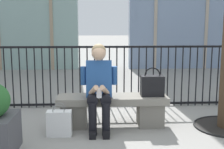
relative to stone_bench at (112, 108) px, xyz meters
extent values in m
plane|color=gray|center=(0.00, 0.00, -0.27)|extent=(60.00, 60.00, 0.00)
cube|color=gray|center=(0.00, 0.00, 0.13)|extent=(1.60, 0.44, 0.10)
cube|color=slate|center=(-0.56, 0.00, -0.10)|extent=(0.36, 0.37, 0.35)
cube|color=slate|center=(0.56, 0.00, -0.10)|extent=(0.36, 0.37, 0.35)
cylinder|color=black|center=(-0.28, -0.18, 0.20)|extent=(0.15, 0.40, 0.15)
cylinder|color=black|center=(-0.28, -0.38, -0.05)|extent=(0.11, 0.11, 0.45)
cube|color=black|center=(-0.28, -0.44, -0.23)|extent=(0.09, 0.22, 0.08)
cylinder|color=black|center=(-0.10, -0.18, 0.20)|extent=(0.15, 0.40, 0.15)
cylinder|color=black|center=(-0.10, -0.38, -0.05)|extent=(0.11, 0.11, 0.45)
cube|color=black|center=(-0.10, -0.44, -0.23)|extent=(0.09, 0.22, 0.08)
cube|color=#234C8C|center=(-0.19, -0.04, 0.44)|extent=(0.36, 0.30, 0.55)
cylinder|color=#234C8C|center=(-0.41, -0.04, 0.49)|extent=(0.08, 0.08, 0.26)
cylinder|color=#DBAD89|center=(-0.27, -0.26, 0.32)|extent=(0.16, 0.28, 0.20)
cylinder|color=#234C8C|center=(0.03, -0.04, 0.49)|extent=(0.08, 0.08, 0.26)
cylinder|color=#DBAD89|center=(-0.11, -0.26, 0.32)|extent=(0.16, 0.28, 0.20)
cube|color=silver|center=(-0.19, -0.32, 0.30)|extent=(0.07, 0.10, 0.13)
sphere|color=#DBAD89|center=(-0.19, -0.06, 0.81)|extent=(0.20, 0.20, 0.20)
sphere|color=#997F59|center=(-0.19, -0.03, 0.84)|extent=(0.20, 0.20, 0.20)
cube|color=black|center=(0.58, -0.01, 0.33)|extent=(0.33, 0.20, 0.30)
torus|color=black|center=(0.58, -0.01, 0.48)|extent=(0.23, 0.02, 0.23)
cube|color=white|center=(-0.73, -0.37, -0.10)|extent=(0.33, 0.16, 0.34)
torus|color=slate|center=(-0.73, -0.43, 0.09)|extent=(0.16, 0.01, 0.16)
torus|color=slate|center=(-0.73, -0.32, 0.09)|extent=(0.16, 0.01, 0.16)
cylinder|color=black|center=(-1.84, 1.04, 0.28)|extent=(0.02, 0.02, 1.10)
cylinder|color=black|center=(-1.71, 1.04, 0.28)|extent=(0.02, 0.02, 1.10)
cylinder|color=black|center=(-1.58, 1.04, 0.28)|extent=(0.02, 0.02, 1.10)
cylinder|color=black|center=(-1.45, 1.04, 0.28)|extent=(0.02, 0.02, 1.10)
cylinder|color=black|center=(-1.31, 1.04, 0.28)|extent=(0.02, 0.02, 1.10)
cylinder|color=black|center=(-1.18, 1.04, 0.28)|extent=(0.02, 0.02, 1.10)
cylinder|color=black|center=(-1.05, 1.04, 0.28)|extent=(0.02, 0.02, 1.10)
cylinder|color=black|center=(-0.92, 1.04, 0.28)|extent=(0.02, 0.02, 1.10)
cylinder|color=black|center=(-0.79, 1.04, 0.28)|extent=(0.02, 0.02, 1.10)
cylinder|color=black|center=(-0.66, 1.04, 0.28)|extent=(0.02, 0.02, 1.10)
cylinder|color=black|center=(-0.53, 1.04, 0.28)|extent=(0.02, 0.02, 1.10)
cylinder|color=black|center=(-0.39, 1.04, 0.28)|extent=(0.02, 0.02, 1.10)
cylinder|color=black|center=(-0.26, 1.04, 0.28)|extent=(0.02, 0.02, 1.10)
cylinder|color=black|center=(-0.13, 1.04, 0.28)|extent=(0.02, 0.02, 1.10)
cylinder|color=black|center=(0.00, 1.04, 0.28)|extent=(0.02, 0.02, 1.10)
cylinder|color=black|center=(0.13, 1.04, 0.28)|extent=(0.02, 0.02, 1.10)
cylinder|color=black|center=(0.26, 1.04, 0.28)|extent=(0.02, 0.02, 1.10)
cylinder|color=black|center=(0.39, 1.04, 0.28)|extent=(0.02, 0.02, 1.10)
cylinder|color=black|center=(0.53, 1.04, 0.28)|extent=(0.02, 0.02, 1.10)
cylinder|color=black|center=(0.66, 1.04, 0.28)|extent=(0.02, 0.02, 1.10)
cylinder|color=black|center=(0.79, 1.04, 0.28)|extent=(0.02, 0.02, 1.10)
cylinder|color=black|center=(0.92, 1.04, 0.28)|extent=(0.02, 0.02, 1.10)
cylinder|color=black|center=(1.05, 1.04, 0.28)|extent=(0.02, 0.02, 1.10)
cylinder|color=black|center=(1.18, 1.04, 0.28)|extent=(0.02, 0.02, 1.10)
cylinder|color=black|center=(1.31, 1.04, 0.28)|extent=(0.02, 0.02, 1.10)
cylinder|color=black|center=(1.45, 1.04, 0.28)|extent=(0.02, 0.02, 1.10)
cylinder|color=black|center=(1.58, 1.04, 0.28)|extent=(0.02, 0.02, 1.10)
cylinder|color=black|center=(1.71, 1.04, 0.28)|extent=(0.02, 0.02, 1.10)
cylinder|color=black|center=(1.84, 1.04, 0.28)|extent=(0.02, 0.02, 1.10)
cylinder|color=black|center=(1.97, 1.04, 0.28)|extent=(0.02, 0.02, 1.10)
cube|color=black|center=(0.00, 1.04, -0.22)|extent=(7.88, 0.04, 0.04)
cube|color=black|center=(0.00, 1.04, 0.81)|extent=(7.88, 0.04, 0.04)
camera|label=1|loc=(-0.21, -4.35, 1.25)|focal=49.33mm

